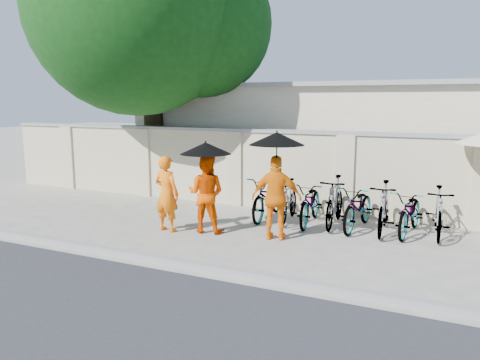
% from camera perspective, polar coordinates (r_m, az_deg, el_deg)
% --- Properties ---
extents(ground, '(80.00, 80.00, 0.00)m').
position_cam_1_polar(ground, '(9.77, -3.23, -7.13)').
color(ground, '#B0A895').
extents(kerb, '(40.00, 0.16, 0.12)m').
position_cam_1_polar(kerb, '(8.37, -8.83, -9.71)').
color(kerb, gray).
rests_on(kerb, ground).
extents(compound_wall, '(20.00, 0.30, 2.00)m').
position_cam_1_polar(compound_wall, '(12.08, 8.18, 0.88)').
color(compound_wall, beige).
rests_on(compound_wall, ground).
extents(building_behind, '(14.00, 6.00, 3.20)m').
position_cam_1_polar(building_behind, '(15.47, 15.95, 4.75)').
color(building_behind, silver).
rests_on(building_behind, ground).
extents(shade_tree, '(6.70, 6.20, 8.20)m').
position_cam_1_polar(shade_tree, '(14.02, -11.29, 18.82)').
color(shade_tree, '#3C2C18').
rests_on(shade_tree, ground).
extents(monk_left, '(0.64, 0.45, 1.66)m').
position_cam_1_polar(monk_left, '(10.25, -8.93, -1.66)').
color(monk_left, orange).
rests_on(monk_left, ground).
extents(monk_center, '(0.91, 0.75, 1.70)m').
position_cam_1_polar(monk_center, '(10.08, -4.16, -1.66)').
color(monk_center, '#E74B00').
rests_on(monk_center, ground).
extents(parasol_center, '(1.09, 1.09, 1.00)m').
position_cam_1_polar(parasol_center, '(9.84, -4.21, 3.89)').
color(parasol_center, black).
rests_on(parasol_center, ground).
extents(monk_right, '(1.09, 0.64, 1.74)m').
position_cam_1_polar(monk_right, '(9.54, 4.47, -2.18)').
color(monk_right, orange).
rests_on(monk_right, ground).
extents(parasol_right, '(1.11, 1.11, 1.22)m').
position_cam_1_polar(parasol_right, '(9.28, 4.51, 5.06)').
color(parasol_right, black).
rests_on(parasol_right, ground).
extents(bike_0, '(0.76, 2.00, 1.04)m').
position_cam_1_polar(bike_0, '(11.31, 3.49, -2.11)').
color(bike_0, gray).
rests_on(bike_0, ground).
extents(bike_1, '(0.64, 1.69, 0.99)m').
position_cam_1_polar(bike_1, '(11.04, 5.92, -2.55)').
color(bike_1, gray).
rests_on(bike_1, ground).
extents(bike_2, '(0.84, 1.98, 1.01)m').
position_cam_1_polar(bike_2, '(10.88, 8.62, -2.74)').
color(bike_2, gray).
rests_on(bike_2, ground).
extents(bike_3, '(0.64, 1.92, 1.13)m').
position_cam_1_polar(bike_3, '(10.79, 11.48, -2.60)').
color(bike_3, gray).
rests_on(bike_3, ground).
extents(bike_4, '(0.84, 1.96, 1.00)m').
position_cam_1_polar(bike_4, '(10.66, 14.25, -3.22)').
color(bike_4, gray).
rests_on(bike_4, ground).
extents(bike_5, '(0.62, 1.87, 1.11)m').
position_cam_1_polar(bike_5, '(10.49, 17.08, -3.26)').
color(bike_5, gray).
rests_on(bike_5, ground).
extents(bike_6, '(0.84, 1.92, 0.98)m').
position_cam_1_polar(bike_6, '(10.57, 20.07, -3.69)').
color(bike_6, gray).
rests_on(bike_6, ground).
extents(bike_7, '(0.64, 1.79, 1.05)m').
position_cam_1_polar(bike_7, '(10.56, 23.03, -3.67)').
color(bike_7, gray).
rests_on(bike_7, ground).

